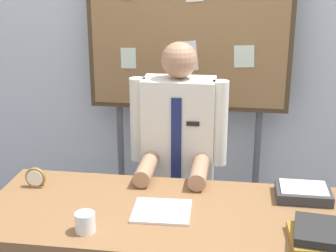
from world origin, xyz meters
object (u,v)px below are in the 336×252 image
object	(u,v)px
person	(178,174)
book_stack	(314,235)
paper_tray	(303,192)
desk	(162,228)
desk_clock	(36,178)
bulletin_board	(189,27)
coffee_mug	(85,222)
open_notebook	(162,211)

from	to	relation	value
person	book_stack	distance (m)	1.03
paper_tray	book_stack	bearing A→B (deg)	-90.61
desk	paper_tray	size ratio (longest dim) A/B	6.44
person	desk	bearing A→B (deg)	-90.00
person	paper_tray	world-z (taller)	person
book_stack	paper_tray	size ratio (longest dim) A/B	1.00
desk	desk_clock	size ratio (longest dim) A/B	16.22
desk_clock	bulletin_board	bearing A→B (deg)	54.18
coffee_mug	desk_clock	bearing A→B (deg)	134.48
person	coffee_mug	xyz separation A→B (m)	(-0.29, -0.83, 0.13)
person	book_stack	world-z (taller)	person
desk	bulletin_board	bearing A→B (deg)	89.99
desk	desk_clock	distance (m)	0.71
person	paper_tray	distance (m)	0.77
person	book_stack	bearing A→B (deg)	-50.27
desk	bulletin_board	distance (m)	1.35
open_notebook	coffee_mug	distance (m)	0.37
person	desk_clock	size ratio (longest dim) A/B	13.97
open_notebook	paper_tray	xyz separation A→B (m)	(0.66, 0.24, 0.02)
person	paper_tray	size ratio (longest dim) A/B	5.55
bulletin_board	desk_clock	distance (m)	1.33
paper_tray	coffee_mug	bearing A→B (deg)	-154.45
desk	desk_clock	xyz separation A→B (m)	(-0.68, 0.16, 0.14)
bulletin_board	coffee_mug	world-z (taller)	bulletin_board
person	desk_clock	world-z (taller)	person
book_stack	desk_clock	xyz separation A→B (m)	(-1.33, 0.34, 0.01)
bulletin_board	coffee_mug	size ratio (longest dim) A/B	23.65
coffee_mug	paper_tray	size ratio (longest dim) A/B	0.33
open_notebook	desk_clock	size ratio (longest dim) A/B	2.56
desk_clock	paper_tray	world-z (taller)	desk_clock
book_stack	coffee_mug	distance (m)	0.95
desk	book_stack	distance (m)	0.69
desk	paper_tray	world-z (taller)	paper_tray
person	book_stack	xyz separation A→B (m)	(0.65, -0.79, 0.12)
desk	bulletin_board	world-z (taller)	bulletin_board
desk	person	distance (m)	0.60
open_notebook	paper_tray	distance (m)	0.70
desk_clock	coffee_mug	xyz separation A→B (m)	(0.38, -0.39, -0.00)
book_stack	open_notebook	distance (m)	0.67
desk	bulletin_board	xyz separation A→B (m)	(0.00, 1.09, 0.80)
bulletin_board	book_stack	bearing A→B (deg)	-62.88
desk	coffee_mug	bearing A→B (deg)	-141.85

